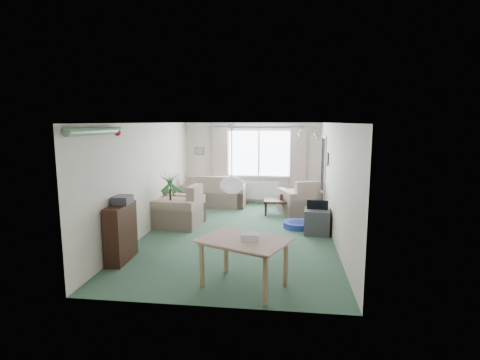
# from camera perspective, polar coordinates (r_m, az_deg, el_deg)

# --- Properties ---
(ground) EXTENTS (6.50, 6.50, 0.00)m
(ground) POSITION_cam_1_polar(r_m,az_deg,el_deg) (8.23, -0.26, -8.25)
(ground) COLOR #30503B
(window) EXTENTS (1.80, 0.03, 1.30)m
(window) POSITION_cam_1_polar(r_m,az_deg,el_deg) (11.10, 2.90, 4.09)
(window) COLOR white
(curtain_rod) EXTENTS (2.60, 0.03, 0.03)m
(curtain_rod) POSITION_cam_1_polar(r_m,az_deg,el_deg) (10.99, 2.90, 8.06)
(curtain_rod) COLOR black
(curtain_left) EXTENTS (0.45, 0.08, 2.00)m
(curtain_left) POSITION_cam_1_polar(r_m,az_deg,el_deg) (11.17, -3.05, 2.93)
(curtain_left) COLOR beige
(curtain_right) EXTENTS (0.45, 0.08, 2.00)m
(curtain_right) POSITION_cam_1_polar(r_m,az_deg,el_deg) (11.00, 8.84, 2.74)
(curtain_right) COLOR beige
(radiator) EXTENTS (1.20, 0.10, 0.55)m
(radiator) POSITION_cam_1_polar(r_m,az_deg,el_deg) (11.21, 2.84, -1.54)
(radiator) COLOR white
(doorway) EXTENTS (0.03, 0.95, 2.00)m
(doorway) POSITION_cam_1_polar(r_m,az_deg,el_deg) (10.15, 12.54, 0.59)
(doorway) COLOR black
(pendant_lamp) EXTENTS (0.36, 0.36, 0.36)m
(pendant_lamp) POSITION_cam_1_polar(r_m,az_deg,el_deg) (5.64, -1.24, -0.77)
(pendant_lamp) COLOR white
(tinsel_garland) EXTENTS (1.60, 1.60, 0.12)m
(tinsel_garland) POSITION_cam_1_polar(r_m,az_deg,el_deg) (6.24, -21.08, 6.95)
(tinsel_garland) COLOR #196626
(bauble_cluster_a) EXTENTS (0.20, 0.20, 0.20)m
(bauble_cluster_a) POSITION_cam_1_polar(r_m,az_deg,el_deg) (8.71, 9.09, 7.42)
(bauble_cluster_a) COLOR silver
(bauble_cluster_b) EXTENTS (0.20, 0.20, 0.20)m
(bauble_cluster_b) POSITION_cam_1_polar(r_m,az_deg,el_deg) (7.53, 11.69, 7.13)
(bauble_cluster_b) COLOR silver
(wall_picture_back) EXTENTS (0.28, 0.03, 0.22)m
(wall_picture_back) POSITION_cam_1_polar(r_m,az_deg,el_deg) (11.37, -6.21, 4.41)
(wall_picture_back) COLOR brown
(wall_picture_right) EXTENTS (0.03, 0.24, 0.30)m
(wall_picture_right) POSITION_cam_1_polar(r_m,az_deg,el_deg) (9.10, 13.21, 3.12)
(wall_picture_right) COLOR brown
(sofa) EXTENTS (1.83, 0.98, 0.91)m
(sofa) POSITION_cam_1_polar(r_m,az_deg,el_deg) (10.93, -3.93, -1.52)
(sofa) COLOR beige
(sofa) RESTS_ON ground
(armchair_corner) EXTENTS (1.30, 1.27, 0.92)m
(armchair_corner) POSITION_cam_1_polar(r_m,az_deg,el_deg) (10.12, 9.33, -2.44)
(armchair_corner) COLOR #C0B991
(armchair_corner) RESTS_ON ground
(armchair_left) EXTENTS (1.11, 1.16, 0.97)m
(armchair_left) POSITION_cam_1_polar(r_m,az_deg,el_deg) (8.94, -9.41, -3.79)
(armchair_left) COLOR beige
(armchair_left) RESTS_ON ground
(coffee_table) EXTENTS (0.86, 0.49, 0.38)m
(coffee_table) POSITION_cam_1_polar(r_m,az_deg,el_deg) (9.94, 6.14, -4.16)
(coffee_table) COLOR black
(coffee_table) RESTS_ON ground
(photo_frame) EXTENTS (0.12, 0.07, 0.16)m
(photo_frame) POSITION_cam_1_polar(r_m,az_deg,el_deg) (9.94, 6.40, -2.57)
(photo_frame) COLOR brown
(photo_frame) RESTS_ON coffee_table
(bookshelf) EXTENTS (0.29, 0.83, 1.01)m
(bookshelf) POSITION_cam_1_polar(r_m,az_deg,el_deg) (6.92, -17.68, -7.68)
(bookshelf) COLOR black
(bookshelf) RESTS_ON ground
(hifi_box) EXTENTS (0.29, 0.36, 0.14)m
(hifi_box) POSITION_cam_1_polar(r_m,az_deg,el_deg) (6.86, -17.47, -2.89)
(hifi_box) COLOR #403E44
(hifi_box) RESTS_ON bookshelf
(houseplant) EXTENTS (0.69, 0.69, 1.27)m
(houseplant) POSITION_cam_1_polar(r_m,az_deg,el_deg) (8.85, -10.56, -2.95)
(houseplant) COLOR #205E20
(houseplant) RESTS_ON ground
(dining_table) EXTENTS (1.35, 1.16, 0.71)m
(dining_table) POSITION_cam_1_polar(r_m,az_deg,el_deg) (5.63, 0.59, -12.67)
(dining_table) COLOR tan
(dining_table) RESTS_ON ground
(gift_box) EXTENTS (0.26, 0.20, 0.12)m
(gift_box) POSITION_cam_1_polar(r_m,az_deg,el_deg) (5.45, 1.50, -8.77)
(gift_box) COLOR silver
(gift_box) RESTS_ON dining_table
(tv_cube) EXTENTS (0.59, 0.64, 0.54)m
(tv_cube) POSITION_cam_1_polar(r_m,az_deg,el_deg) (8.40, 11.64, -6.19)
(tv_cube) COLOR #3A3A3F
(tv_cube) RESTS_ON ground
(pet_bed) EXTENTS (0.80, 0.80, 0.14)m
(pet_bed) POSITION_cam_1_polar(r_m,az_deg,el_deg) (8.81, 8.80, -6.75)
(pet_bed) COLOR #1F4991
(pet_bed) RESTS_ON ground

